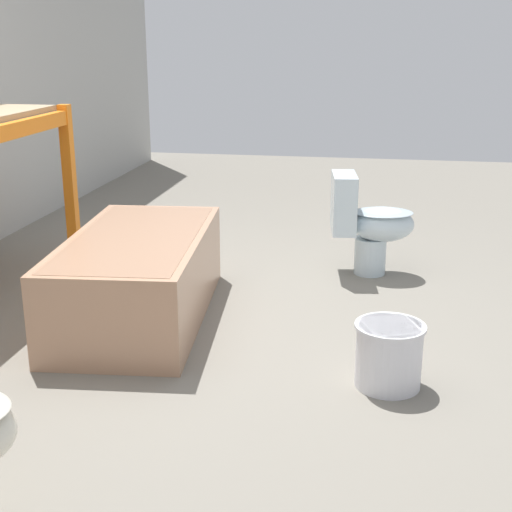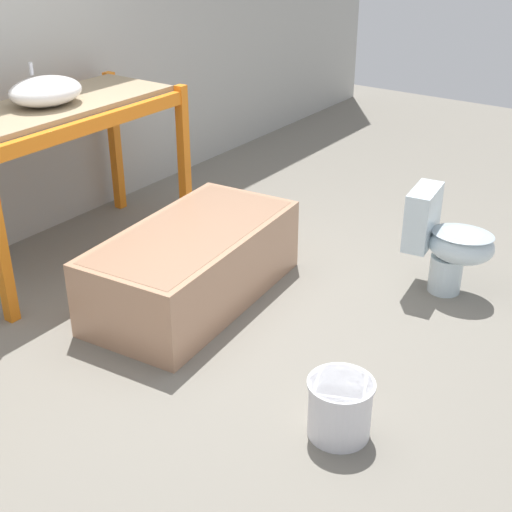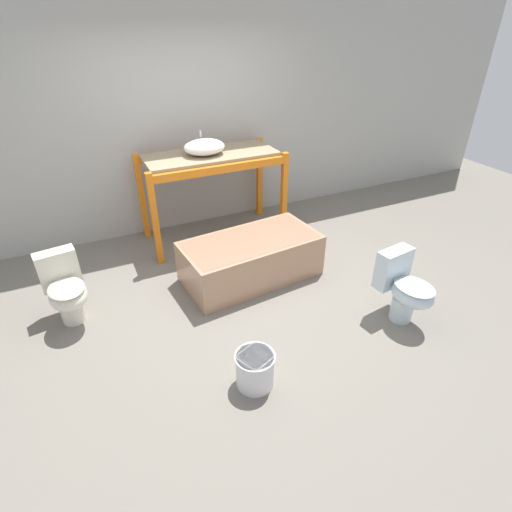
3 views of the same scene
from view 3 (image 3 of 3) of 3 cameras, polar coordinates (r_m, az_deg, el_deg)
ground_plane at (r=4.30m, az=-2.55°, el=-5.04°), size 12.00×12.00×0.00m
warehouse_wall_rear at (r=5.30m, az=-11.38°, el=20.51°), size 10.80×0.08×3.20m
shelving_rack at (r=5.02m, az=-6.38°, el=12.32°), size 1.72×0.79×1.11m
sink_basin at (r=4.91m, az=-7.39°, el=15.20°), size 0.49×0.41×0.26m
bathtub_main at (r=4.37m, az=-0.72°, el=0.02°), size 1.54×0.86×0.48m
toilet_near at (r=4.12m, az=-25.55°, el=-4.31°), size 0.42×0.59×0.68m
toilet_far at (r=3.99m, az=20.50°, el=-4.25°), size 0.41×0.59×0.68m
bucket_white at (r=3.26m, az=-0.15°, el=-15.85°), size 0.32×0.32×0.30m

